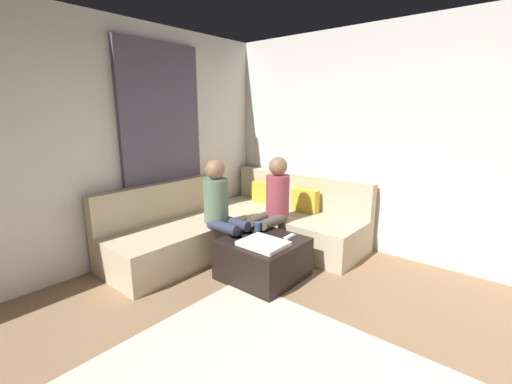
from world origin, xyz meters
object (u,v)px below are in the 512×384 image
Objects in this scene: person_on_couch_side at (222,208)px; person_on_couch_back at (273,203)px; sectional_couch at (242,227)px; game_remote at (290,237)px; ottoman at (263,258)px; coffee_mug at (258,226)px.

person_on_couch_back is at bearing 150.25° from person_on_couch_side.
person_on_couch_side is at bearing -72.86° from sectional_couch.
sectional_couch is 0.94m from game_remote.
sectional_couch is at bearing 6.93° from person_on_couch_back.
person_on_couch_side reaches higher than game_remote.
ottoman is 8.00× the size of coffee_mug.
ottoman is (0.72, -0.45, -0.07)m from sectional_couch.
person_on_couch_back is 1.00× the size of person_on_couch_side.
person_on_couch_back is at bearing 117.67° from ottoman.
person_on_couch_side is at bearing -149.45° from coffee_mug.
person_on_couch_back reaches higher than game_remote.
coffee_mug is 0.63× the size of game_remote.
ottoman is 0.73m from person_on_couch_side.
ottoman is 0.36m from game_remote.
ottoman is 5.07× the size of game_remote.
game_remote is at bearing 147.23° from person_on_couch_back.
coffee_mug is 0.08× the size of person_on_couch_back.
person_on_couch_back reaches higher than ottoman.
coffee_mug is 0.40m from game_remote.
person_on_couch_side is (-0.35, -0.21, 0.19)m from coffee_mug.
coffee_mug reaches higher than ottoman.
ottoman is at bearing -129.29° from game_remote.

